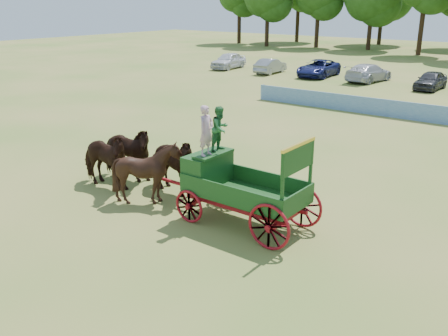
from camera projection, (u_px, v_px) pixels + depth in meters
ground at (321, 250)px, 14.22m from camera, size 160.00×160.00×0.00m
horse_lead_left at (103, 160)px, 18.61m from camera, size 2.68×1.33×2.22m
horse_lead_right at (126, 153)px, 19.44m from camera, size 2.79×1.63×2.22m
horse_wheel_left at (148, 173)px, 17.23m from camera, size 2.18×1.98×2.22m
horse_wheel_right at (170, 165)px, 18.05m from camera, size 2.71×1.40×2.22m
farm_dray at (227, 172)px, 15.78m from camera, size 6.00×2.00×3.73m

